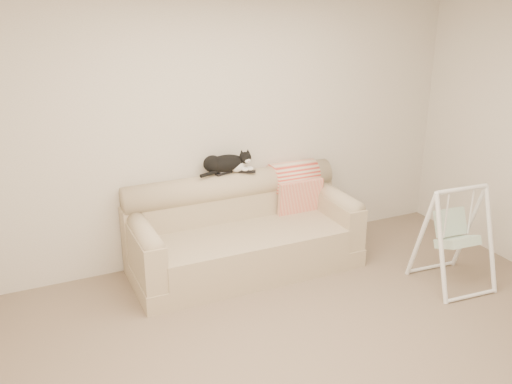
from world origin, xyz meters
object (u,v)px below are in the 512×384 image
remote_b (247,171)px  tuxedo_cat (226,163)px  baby_swing (455,236)px  sofa (242,233)px  remote_a (224,173)px

remote_b → tuxedo_cat: 0.23m
tuxedo_cat → remote_b: bearing=-13.3°
baby_swing → sofa: bearing=145.4°
sofa → remote_a: 0.62m
sofa → remote_b: size_ratio=12.75×
remote_b → tuxedo_cat: (-0.20, 0.05, 0.10)m
remote_b → remote_a: bearing=168.9°
sofa → remote_b: (0.15, 0.20, 0.56)m
tuxedo_cat → baby_swing: bearing=-39.2°
remote_a → baby_swing: bearing=-38.7°
remote_a → remote_b: bearing=-11.1°
sofa → remote_a: remote_a is taller
sofa → remote_b: bearing=54.0°
sofa → tuxedo_cat: 0.70m
remote_b → tuxedo_cat: bearing=166.7°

